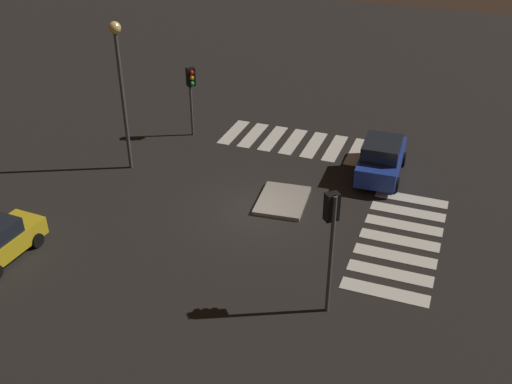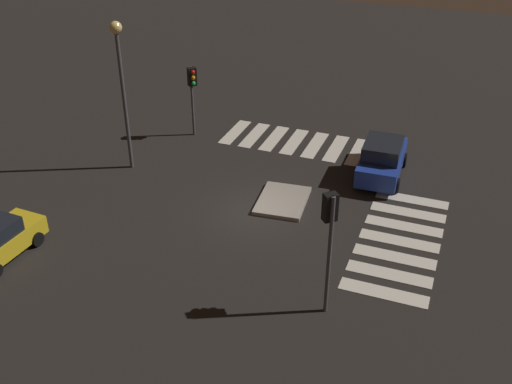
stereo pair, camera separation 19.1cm
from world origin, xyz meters
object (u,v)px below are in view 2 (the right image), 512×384
at_px(traffic_light_north, 192,85).
at_px(street_lamp, 121,71).
at_px(traffic_island, 283,201).
at_px(car_blue, 382,159).
at_px(traffic_light_south, 329,225).

xyz_separation_m(traffic_light_north, street_lamp, (-4.41, 1.32, 2.02)).
bearing_deg(street_lamp, traffic_island, -93.78).
bearing_deg(street_lamp, car_blue, -73.44).
distance_m(car_blue, street_lamp, 12.83).
bearing_deg(traffic_light_south, traffic_island, -11.24).
height_order(traffic_light_north, traffic_light_south, traffic_light_south).
bearing_deg(traffic_light_south, car_blue, -41.67).
height_order(traffic_light_north, street_lamp, street_lamp).
distance_m(traffic_light_north, street_lamp, 5.03).
bearing_deg(traffic_island, traffic_light_north, 53.75).
bearing_deg(traffic_island, street_lamp, 86.22).
bearing_deg(street_lamp, traffic_light_north, -16.71).
height_order(traffic_island, street_lamp, street_lamp).
distance_m(car_blue, traffic_light_south, 10.46).
relative_size(traffic_island, traffic_light_south, 0.65).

